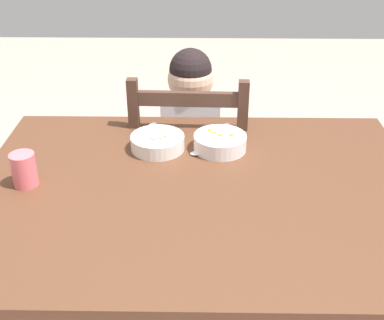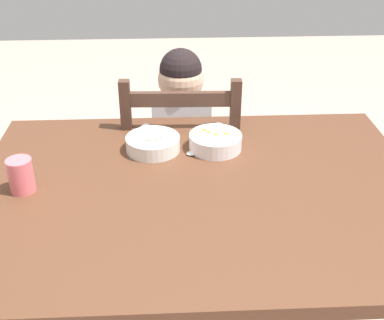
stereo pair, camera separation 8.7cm
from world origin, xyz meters
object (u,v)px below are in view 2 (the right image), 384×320
(drinking_cup, at_px, (21,175))
(spoon, at_px, (199,152))
(dining_table, at_px, (199,214))
(child_figure, at_px, (182,134))
(bowl_of_peas, at_px, (153,143))
(bowl_of_carrots, at_px, (215,141))
(dining_chair, at_px, (182,175))

(drinking_cup, bearing_deg, spoon, 20.62)
(dining_table, height_order, child_figure, child_figure)
(dining_table, bearing_deg, spoon, 86.51)
(spoon, relative_size, drinking_cup, 1.38)
(child_figure, xyz_separation_m, bowl_of_peas, (-0.10, -0.29, 0.11))
(child_figure, bearing_deg, bowl_of_peas, -109.08)
(bowl_of_peas, height_order, bowl_of_carrots, bowl_of_carrots)
(child_figure, xyz_separation_m, drinking_cup, (-0.46, -0.52, 0.14))
(dining_chair, distance_m, bowl_of_peas, 0.44)
(child_figure, xyz_separation_m, spoon, (0.05, -0.32, 0.09))
(spoon, bearing_deg, bowl_of_carrots, 30.09)
(dining_table, xyz_separation_m, bowl_of_peas, (-0.14, 0.23, 0.12))
(spoon, bearing_deg, bowl_of_peas, 167.92)
(spoon, xyz_separation_m, drinking_cup, (-0.51, -0.19, 0.05))
(dining_chair, height_order, bowl_of_peas, dining_chair)
(bowl_of_carrots, xyz_separation_m, spoon, (-0.05, -0.03, -0.02))
(dining_chair, height_order, child_figure, child_figure)
(bowl_of_peas, bearing_deg, bowl_of_carrots, 0.03)
(spoon, bearing_deg, dining_table, -93.49)
(dining_table, xyz_separation_m, spoon, (0.01, 0.20, 0.10))
(dining_chair, relative_size, bowl_of_carrots, 5.26)
(spoon, bearing_deg, drinking_cup, -159.38)
(child_figure, bearing_deg, dining_chair, 102.61)
(bowl_of_peas, bearing_deg, child_figure, 70.92)
(bowl_of_peas, xyz_separation_m, spoon, (0.15, -0.03, -0.02))
(child_figure, xyz_separation_m, bowl_of_carrots, (0.10, -0.29, 0.12))
(dining_chair, bearing_deg, drinking_cup, -131.45)
(dining_table, height_order, drinking_cup, drinking_cup)
(bowl_of_peas, distance_m, spoon, 0.15)
(bowl_of_peas, xyz_separation_m, drinking_cup, (-0.36, -0.22, 0.02))
(bowl_of_carrots, relative_size, drinking_cup, 1.72)
(dining_chair, distance_m, child_figure, 0.19)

